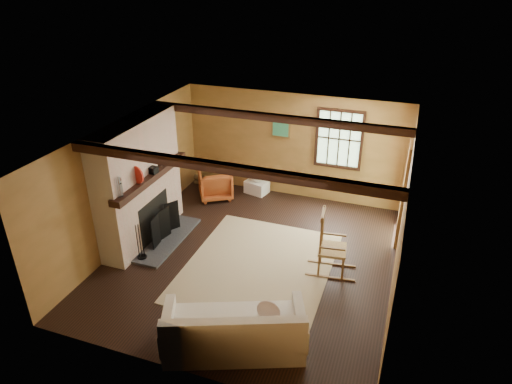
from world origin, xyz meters
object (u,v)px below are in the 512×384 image
at_px(laundry_basket, 257,187).
at_px(armchair, 215,184).
at_px(sofa, 235,333).
at_px(fireplace, 141,187).
at_px(rocking_chair, 330,247).

height_order(laundry_basket, armchair, armchair).
distance_m(sofa, laundry_basket, 4.87).
height_order(fireplace, laundry_basket, fireplace).
relative_size(rocking_chair, armchair, 1.61).
xyz_separation_m(rocking_chair, armchair, (-3.03, 1.92, -0.17)).
distance_m(rocking_chair, sofa, 2.40).
xyz_separation_m(sofa, armchair, (-2.15, 4.15, 0.05)).
distance_m(laundry_basket, armchair, 1.00).
bearing_deg(sofa, rocking_chair, 46.71).
bearing_deg(rocking_chair, fireplace, 84.31).
bearing_deg(armchair, laundry_basket, -178.18).
distance_m(fireplace, armchair, 2.24).
bearing_deg(laundry_basket, rocking_chair, -48.09).
distance_m(rocking_chair, armchair, 3.59).
xyz_separation_m(sofa, laundry_basket, (-1.33, 4.69, -0.13)).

